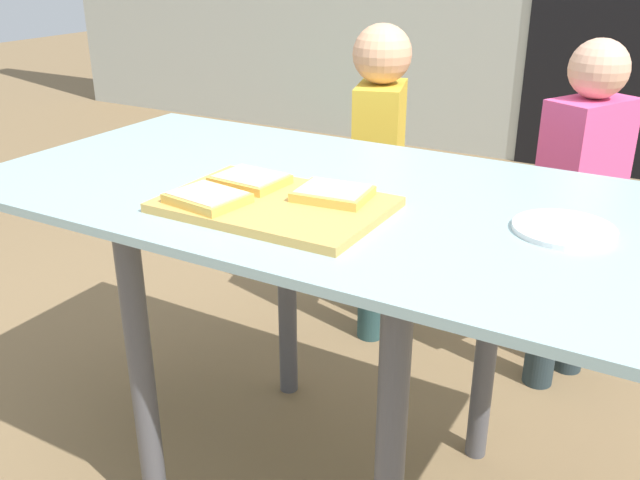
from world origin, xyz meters
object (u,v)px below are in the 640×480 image
pizza_slice_far_left (250,180)px  child_right (579,200)px  child_left (379,163)px  pizza_slice_far_right (333,193)px  cutting_board (275,205)px  dining_table (327,242)px  plate_white_right (564,229)px  garden_hose_coil (296,153)px  pizza_slice_near_left (207,198)px

pizza_slice_far_left → child_right: size_ratio=0.14×
child_left → pizza_slice_far_right: bearing=-70.8°
pizza_slice_far_left → cutting_board: bearing=-29.8°
dining_table → cutting_board: cutting_board is taller
cutting_board → child_left: (-0.20, 0.91, -0.18)m
pizza_slice_far_right → child_right: (0.33, 0.85, -0.22)m
child_right → plate_white_right: bearing=-83.1°
dining_table → pizza_slice_far_left: 0.22m
cutting_board → pizza_slice_far_left: (-0.10, 0.06, 0.02)m
child_right → garden_hose_coil: 2.67m
cutting_board → pizza_slice_near_left: pizza_slice_near_left is taller
cutting_board → plate_white_right: bearing=17.3°
pizza_slice_far_left → plate_white_right: bearing=9.7°
pizza_slice_far_right → plate_white_right: pizza_slice_far_right is taller
child_left → child_right: 0.62m
dining_table → plate_white_right: size_ratio=8.36×
pizza_slice_far_left → plate_white_right: 0.62m
child_right → pizza_slice_near_left: bearing=-118.0°
cutting_board → pizza_slice_far_right: 0.11m
pizza_slice_near_left → pizza_slice_far_left: size_ratio=1.05×
plate_white_right → garden_hose_coil: (-2.08, 2.44, -0.77)m
pizza_slice_near_left → pizza_slice_far_left: bearing=86.6°
dining_table → pizza_slice_far_left: (-0.13, -0.09, 0.15)m
cutting_board → garden_hose_coil: bearing=121.0°
pizza_slice_far_left → child_left: 0.89m
pizza_slice_far_right → plate_white_right: 0.43m
cutting_board → pizza_slice_near_left: bearing=-144.7°
garden_hose_coil → cutting_board: bearing=-59.0°
pizza_slice_far_right → child_left: child_left is taller
pizza_slice_near_left → dining_table: bearing=57.9°
pizza_slice_far_left → child_right: child_right is taller
plate_white_right → garden_hose_coil: 3.30m
pizza_slice_far_right → pizza_slice_far_left: same height
pizza_slice_near_left → plate_white_right: pizza_slice_near_left is taller
cutting_board → pizza_slice_near_left: 0.13m
pizza_slice_near_left → pizza_slice_far_left: (0.01, 0.13, 0.00)m
dining_table → garden_hose_coil: size_ratio=3.88×
pizza_slice_far_left → plate_white_right: (0.61, 0.10, -0.02)m
dining_table → child_left: (-0.24, 0.77, -0.06)m
dining_table → garden_hose_coil: 3.00m
pizza_slice_near_left → pizza_slice_far_right: bearing=35.7°
cutting_board → child_left: size_ratio=0.41×
pizza_slice_far_right → pizza_slice_far_left: bearing=-176.7°
child_left → garden_hose_coil: (-1.36, 1.69, -0.59)m
cutting_board → child_right: bearing=65.3°
cutting_board → pizza_slice_far_right: bearing=36.0°
plate_white_right → child_left: bearing=133.6°
pizza_slice_far_right → pizza_slice_far_left: (-0.19, -0.01, 0.00)m
pizza_slice_near_left → child_right: size_ratio=0.15×
child_left → cutting_board: bearing=-77.5°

